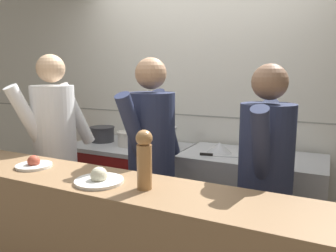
# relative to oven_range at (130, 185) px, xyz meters

# --- Properties ---
(wall_back_tiled) EXTENTS (8.00, 0.06, 2.60)m
(wall_back_tiled) POSITION_rel_oven_range_xyz_m (0.61, 0.40, 0.87)
(wall_back_tiled) COLOR silver
(wall_back_tiled) RESTS_ON ground_plane
(oven_range) EXTENTS (1.16, 0.71, 0.86)m
(oven_range) POSITION_rel_oven_range_xyz_m (0.00, 0.00, 0.00)
(oven_range) COLOR maroon
(oven_range) RESTS_ON ground_plane
(prep_counter) EXTENTS (1.18, 0.65, 0.89)m
(prep_counter) POSITION_rel_oven_range_xyz_m (1.24, -0.00, 0.01)
(prep_counter) COLOR #B7BABF
(prep_counter) RESTS_ON ground_plane
(stock_pot) EXTENTS (0.26, 0.26, 0.16)m
(stock_pot) POSITION_rel_oven_range_xyz_m (-0.34, 0.01, 0.51)
(stock_pot) COLOR #2D2D33
(stock_pot) RESTS_ON oven_range
(sauce_pot) EXTENTS (0.25, 0.25, 0.14)m
(sauce_pot) POSITION_rel_oven_range_xyz_m (0.03, -0.03, 0.51)
(sauce_pot) COLOR beige
(sauce_pot) RESTS_ON oven_range
(braising_pot) EXTENTS (0.30, 0.30, 0.21)m
(braising_pot) POSITION_rel_oven_range_xyz_m (0.37, 0.01, 0.54)
(braising_pot) COLOR #B7BABF
(braising_pot) RESTS_ON oven_range
(mixing_bowl_steel) EXTENTS (0.22, 0.22, 0.09)m
(mixing_bowl_steel) POSITION_rel_oven_range_xyz_m (0.96, -0.04, 0.51)
(mixing_bowl_steel) COLOR #B7BABF
(mixing_bowl_steel) RESTS_ON prep_counter
(chefs_knife) EXTENTS (0.38, 0.11, 0.02)m
(chefs_knife) POSITION_rel_oven_range_xyz_m (0.99, -0.15, 0.47)
(chefs_knife) COLOR #B7BABF
(chefs_knife) RESTS_ON prep_counter
(plated_dish_appetiser) EXTENTS (0.23, 0.23, 0.08)m
(plated_dish_appetiser) POSITION_rel_oven_range_xyz_m (0.10, -1.27, 0.57)
(plated_dish_appetiser) COLOR white
(plated_dish_appetiser) RESTS_ON pass_counter
(plated_dish_dessert) EXTENTS (0.27, 0.27, 0.10)m
(plated_dish_dessert) POSITION_rel_oven_range_xyz_m (0.67, -1.32, 0.57)
(plated_dish_dessert) COLOR white
(plated_dish_dessert) RESTS_ON pass_counter
(pepper_mill) EXTENTS (0.09, 0.09, 0.32)m
(pepper_mill) POSITION_rel_oven_range_xyz_m (0.95, -1.30, 0.71)
(pepper_mill) COLOR #AD7A47
(pepper_mill) RESTS_ON pass_counter
(chef_head_cook) EXTENTS (0.45, 0.75, 1.73)m
(chef_head_cook) POSITION_rel_oven_range_xyz_m (-0.25, -0.74, 0.53)
(chef_head_cook) COLOR black
(chef_head_cook) RESTS_ON ground_plane
(chef_sous) EXTENTS (0.37, 0.74, 1.69)m
(chef_sous) POSITION_rel_oven_range_xyz_m (0.65, -0.69, 0.51)
(chef_sous) COLOR black
(chef_sous) RESTS_ON ground_plane
(chef_line) EXTENTS (0.34, 0.71, 1.64)m
(chef_line) POSITION_rel_oven_range_xyz_m (1.46, -0.70, 0.48)
(chef_line) COLOR black
(chef_line) RESTS_ON ground_plane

